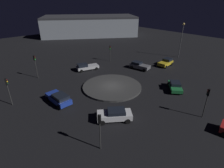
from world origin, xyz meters
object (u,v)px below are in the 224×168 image
traffic_light_south (8,87)px  traffic_light_east (207,98)px  store_building (90,26)px  car_white (115,115)px  car_green (175,86)px  car_yellow (166,62)px  traffic_light_southwest (35,62)px  car_silver (86,67)px  traffic_light_southeast (100,125)px  streetlamp_north (182,35)px  car_blue (59,98)px  traffic_light_northwest (110,50)px  car_grey (139,66)px

traffic_light_south → traffic_light_east: size_ratio=1.00×
traffic_light_south → store_building: size_ratio=0.11×
car_white → car_green: size_ratio=1.10×
car_yellow → traffic_light_southwest: size_ratio=0.92×
car_silver → traffic_light_southwest: size_ratio=1.10×
traffic_light_southwest → traffic_light_south: bearing=-74.7°
traffic_light_southeast → streetlamp_north: size_ratio=0.49×
car_silver → traffic_light_south: bearing=-148.3°
car_green → car_silver: (-17.21, -5.89, 0.03)m
store_building → car_yellow: bearing=111.1°
car_white → streetlamp_north: 31.43m
car_green → streetlamp_north: (-9.09, 17.00, 4.82)m
car_blue → traffic_light_northwest: (-9.47, 17.98, 1.86)m
car_green → car_yellow: 11.83m
car_white → car_yellow: 23.02m
car_green → traffic_light_northwest: size_ratio=1.10×
car_yellow → traffic_light_east: 19.38m
car_white → streetlamp_north: streetlamp_north is taller
car_blue → traffic_light_southeast: (10.76, -0.88, 2.12)m
traffic_light_southwest → traffic_light_east: bearing=-10.0°
car_white → traffic_light_northwest: size_ratio=1.20×
traffic_light_southwest → traffic_light_south: traffic_light_southwest is taller
car_silver → streetlamp_north: 24.75m
traffic_light_southwest → traffic_light_east: traffic_light_southwest is taller
traffic_light_southeast → streetlamp_north: 35.97m
car_blue → traffic_light_southwest: 11.37m
car_white → car_grey: (-9.58, 15.79, 0.02)m
car_white → traffic_light_east: bearing=177.2°
car_yellow → traffic_light_northwest: (-10.66, -7.32, 1.90)m
car_silver → traffic_light_northwest: traffic_light_northwest is taller
car_blue → traffic_light_south: bearing=49.6°
car_grey → traffic_light_northwest: size_ratio=1.18×
car_green → traffic_light_southeast: bearing=-34.7°
traffic_light_south → car_silver: bearing=35.9°
traffic_light_east → car_grey: bearing=-35.4°
car_grey → car_yellow: 6.63m
car_white → traffic_light_northwest: bearing=-93.5°
car_white → car_green: (0.61, 12.89, -0.08)m
car_white → car_silver: bearing=-76.9°
store_building → car_blue: bearing=82.8°
car_green → traffic_light_south: bearing=-72.0°
traffic_light_northwest → streetlamp_north: size_ratio=0.44×
traffic_light_east → streetlamp_north: size_ratio=0.48×
car_blue → traffic_light_northwest: bearing=-65.2°
store_building → car_silver: bearing=86.5°
car_white → traffic_light_south: bearing=-18.9°
car_blue → car_silver: bearing=-54.1°
car_green → car_grey: size_ratio=0.93×
car_blue → traffic_light_south: size_ratio=1.12×
car_green → traffic_light_southeast: size_ratio=0.99×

